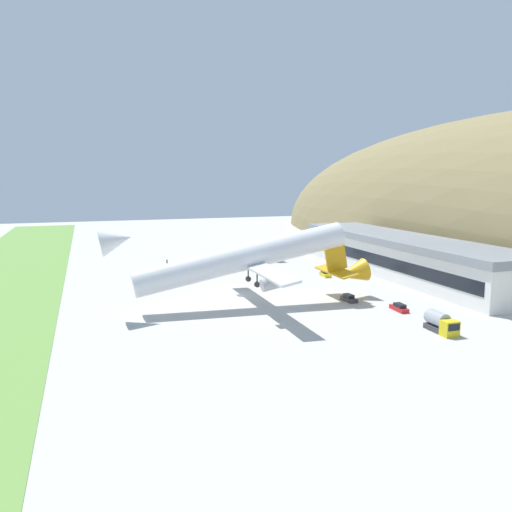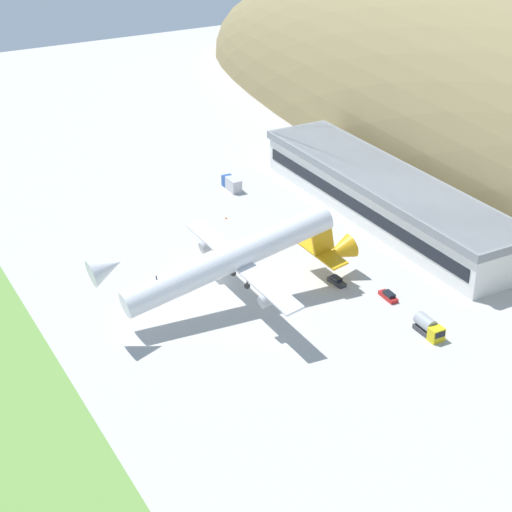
{
  "view_description": "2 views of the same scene",
  "coord_description": "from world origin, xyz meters",
  "px_view_note": "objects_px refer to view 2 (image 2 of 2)",
  "views": [
    {
      "loc": [
        100.85,
        -30.28,
        25.42
      ],
      "look_at": [
        7.1,
        1.72,
        9.67
      ],
      "focal_mm": 35.0,
      "sensor_mm": 36.0,
      "label": 1
    },
    {
      "loc": [
        133.12,
        -65.24,
        83.6
      ],
      "look_at": [
        12.4,
        1.92,
        11.0
      ],
      "focal_mm": 60.0,
      "sensor_mm": 36.0,
      "label": 2
    }
  ],
  "objects_px": {
    "cargo_airplane": "(235,259)",
    "traffic_cone_0": "(226,218)",
    "terminal_building": "(386,194)",
    "service_car_0": "(301,225)",
    "service_car_2": "(337,281)",
    "fuel_truck": "(428,327)",
    "box_truck": "(232,184)",
    "service_car_1": "(388,296)"
  },
  "relations": [
    {
      "from": "service_car_0",
      "to": "service_car_1",
      "type": "distance_m",
      "value": 34.76
    },
    {
      "from": "service_car_2",
      "to": "box_truck",
      "type": "distance_m",
      "value": 52.15
    },
    {
      "from": "fuel_truck",
      "to": "cargo_airplane",
      "type": "bearing_deg",
      "value": -136.44
    },
    {
      "from": "terminal_building",
      "to": "service_car_0",
      "type": "distance_m",
      "value": 21.03
    },
    {
      "from": "terminal_building",
      "to": "cargo_airplane",
      "type": "bearing_deg",
      "value": -69.98
    },
    {
      "from": "terminal_building",
      "to": "service_car_1",
      "type": "relative_size",
      "value": 16.88
    },
    {
      "from": "cargo_airplane",
      "to": "service_car_2",
      "type": "height_order",
      "value": "cargo_airplane"
    },
    {
      "from": "service_car_2",
      "to": "fuel_truck",
      "type": "xyz_separation_m",
      "value": [
        23.32,
        3.98,
        0.96
      ]
    },
    {
      "from": "terminal_building",
      "to": "service_car_0",
      "type": "bearing_deg",
      "value": -102.64
    },
    {
      "from": "box_truck",
      "to": "traffic_cone_0",
      "type": "relative_size",
      "value": 11.98
    },
    {
      "from": "service_car_0",
      "to": "fuel_truck",
      "type": "distance_m",
      "value": 48.45
    },
    {
      "from": "service_car_2",
      "to": "fuel_truck",
      "type": "relative_size",
      "value": 0.7
    },
    {
      "from": "fuel_truck",
      "to": "traffic_cone_0",
      "type": "distance_m",
      "value": 61.51
    },
    {
      "from": "service_car_0",
      "to": "service_car_2",
      "type": "distance_m",
      "value": 26.01
    },
    {
      "from": "cargo_airplane",
      "to": "service_car_0",
      "type": "bearing_deg",
      "value": 127.96
    },
    {
      "from": "service_car_2",
      "to": "service_car_1",
      "type": "bearing_deg",
      "value": 29.31
    },
    {
      "from": "cargo_airplane",
      "to": "service_car_1",
      "type": "relative_size",
      "value": 11.72
    },
    {
      "from": "cargo_airplane",
      "to": "terminal_building",
      "type": "bearing_deg",
      "value": 110.02
    },
    {
      "from": "terminal_building",
      "to": "box_truck",
      "type": "height_order",
      "value": "terminal_building"
    },
    {
      "from": "service_car_1",
      "to": "fuel_truck",
      "type": "distance_m",
      "value": 13.73
    },
    {
      "from": "terminal_building",
      "to": "service_car_1",
      "type": "height_order",
      "value": "terminal_building"
    },
    {
      "from": "terminal_building",
      "to": "service_car_1",
      "type": "xyz_separation_m",
      "value": [
        30.26,
        -21.57,
        -5.2
      ]
    },
    {
      "from": "terminal_building",
      "to": "cargo_airplane",
      "type": "height_order",
      "value": "cargo_airplane"
    },
    {
      "from": "service_car_1",
      "to": "service_car_2",
      "type": "distance_m",
      "value": 11.13
    },
    {
      "from": "terminal_building",
      "to": "cargo_airplane",
      "type": "xyz_separation_m",
      "value": [
        17.53,
        -48.09,
        3.72
      ]
    },
    {
      "from": "terminal_building",
      "to": "service_car_2",
      "type": "xyz_separation_m",
      "value": [
        20.55,
        -27.02,
        -5.19
      ]
    },
    {
      "from": "terminal_building",
      "to": "service_car_2",
      "type": "bearing_deg",
      "value": -52.74
    },
    {
      "from": "terminal_building",
      "to": "fuel_truck",
      "type": "xyz_separation_m",
      "value": [
        43.87,
        -23.04,
        -4.23
      ]
    },
    {
      "from": "box_truck",
      "to": "traffic_cone_0",
      "type": "bearing_deg",
      "value": -32.09
    },
    {
      "from": "cargo_airplane",
      "to": "fuel_truck",
      "type": "height_order",
      "value": "cargo_airplane"
    },
    {
      "from": "cargo_airplane",
      "to": "traffic_cone_0",
      "type": "xyz_separation_m",
      "value": [
        -34.45,
        15.83,
        -9.23
      ]
    },
    {
      "from": "terminal_building",
      "to": "box_truck",
      "type": "relative_size",
      "value": 11.35
    },
    {
      "from": "terminal_building",
      "to": "cargo_airplane",
      "type": "relative_size",
      "value": 1.44
    },
    {
      "from": "cargo_airplane",
      "to": "fuel_truck",
      "type": "distance_m",
      "value": 37.22
    },
    {
      "from": "fuel_truck",
      "to": "box_truck",
      "type": "bearing_deg",
      "value": -179.91
    },
    {
      "from": "cargo_airplane",
      "to": "traffic_cone_0",
      "type": "bearing_deg",
      "value": 155.32
    },
    {
      "from": "cargo_airplane",
      "to": "traffic_cone_0",
      "type": "distance_m",
      "value": 39.02
    },
    {
      "from": "cargo_airplane",
      "to": "fuel_truck",
      "type": "xyz_separation_m",
      "value": [
        26.35,
        25.05,
        -7.95
      ]
    },
    {
      "from": "box_truck",
      "to": "fuel_truck",
      "type": "bearing_deg",
      "value": 0.09
    },
    {
      "from": "service_car_2",
      "to": "traffic_cone_0",
      "type": "bearing_deg",
      "value": -172.04
    },
    {
      "from": "service_car_2",
      "to": "fuel_truck",
      "type": "bearing_deg",
      "value": 9.69
    },
    {
      "from": "service_car_1",
      "to": "traffic_cone_0",
      "type": "distance_m",
      "value": 48.38
    }
  ]
}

